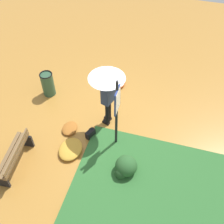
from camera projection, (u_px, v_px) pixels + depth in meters
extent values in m
plane|color=#B27A33|center=(107.00, 124.00, 8.24)|extent=(18.00, 18.00, 0.00)
cube|color=#2D662D|center=(146.00, 223.00, 6.22)|extent=(4.80, 4.00, 0.05)
cylinder|color=black|center=(109.00, 110.00, 8.05)|extent=(0.12, 0.12, 0.86)
cylinder|color=black|center=(107.00, 114.00, 7.94)|extent=(0.12, 0.12, 0.86)
cube|color=black|center=(108.00, 118.00, 8.35)|extent=(0.17, 0.24, 0.08)
cube|color=black|center=(106.00, 122.00, 8.23)|extent=(0.17, 0.24, 0.08)
cube|color=#2D3851|center=(108.00, 93.00, 7.44)|extent=(0.43, 0.34, 0.64)
sphere|color=beige|center=(108.00, 80.00, 7.10)|extent=(0.20, 0.20, 0.20)
ellipsoid|color=black|center=(108.00, 79.00, 7.08)|extent=(0.20, 0.20, 0.15)
cylinder|color=#2D3851|center=(109.00, 82.00, 7.43)|extent=(0.18, 0.13, 0.18)
cylinder|color=#2D3851|center=(108.00, 80.00, 7.34)|extent=(0.24, 0.11, 0.33)
cube|color=black|center=(108.00, 79.00, 7.18)|extent=(0.07, 0.04, 0.14)
cylinder|color=#2D3851|center=(106.00, 91.00, 7.16)|extent=(0.11, 0.10, 0.09)
cylinder|color=#2D3851|center=(107.00, 88.00, 7.10)|extent=(0.10, 0.09, 0.23)
cylinder|color=#A5A5AD|center=(107.00, 78.00, 6.87)|extent=(0.02, 0.02, 0.41)
cone|color=silver|center=(107.00, 76.00, 6.80)|extent=(0.96, 0.96, 0.16)
sphere|color=#A5A5AD|center=(107.00, 72.00, 6.72)|extent=(0.02, 0.02, 0.02)
cylinder|color=black|center=(116.00, 116.00, 6.93)|extent=(0.07, 0.07, 2.30)
cube|color=navy|center=(117.00, 100.00, 6.52)|extent=(0.44, 0.04, 0.70)
cube|color=silver|center=(118.00, 101.00, 6.52)|extent=(0.38, 0.01, 0.64)
cube|color=black|center=(90.00, 134.00, 7.84)|extent=(0.33, 0.25, 0.24)
torus|color=black|center=(90.00, 130.00, 7.72)|extent=(0.17, 0.09, 0.18)
cube|color=black|center=(27.00, 141.00, 7.55)|extent=(0.10, 0.36, 0.44)
cube|color=black|center=(2.00, 181.00, 6.72)|extent=(0.10, 0.36, 0.44)
cube|color=brown|center=(8.00, 154.00, 6.98)|extent=(1.40, 0.24, 0.04)
cube|color=brown|center=(12.00, 155.00, 6.95)|extent=(1.40, 0.24, 0.04)
cube|color=brown|center=(17.00, 156.00, 6.93)|extent=(1.40, 0.24, 0.04)
cube|color=brown|center=(17.00, 154.00, 6.85)|extent=(1.40, 0.18, 0.10)
cube|color=brown|center=(16.00, 151.00, 6.74)|extent=(1.40, 0.18, 0.10)
cylinder|color=#2D5138|center=(48.00, 84.00, 8.84)|extent=(0.40, 0.40, 0.80)
torus|color=black|center=(46.00, 74.00, 8.54)|extent=(0.42, 0.42, 0.04)
ellipsoid|color=#285628|center=(126.00, 166.00, 6.96)|extent=(0.57, 0.57, 0.51)
ellipsoid|color=#1E421E|center=(121.00, 172.00, 6.93)|extent=(0.34, 0.34, 0.34)
ellipsoid|color=#B74C1E|center=(118.00, 83.00, 9.39)|extent=(0.61, 0.49, 0.13)
ellipsoid|color=gold|center=(70.00, 149.00, 7.52)|extent=(0.78, 0.63, 0.17)
ellipsoid|color=#A86023|center=(70.00, 128.00, 8.05)|extent=(0.54, 0.44, 0.12)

